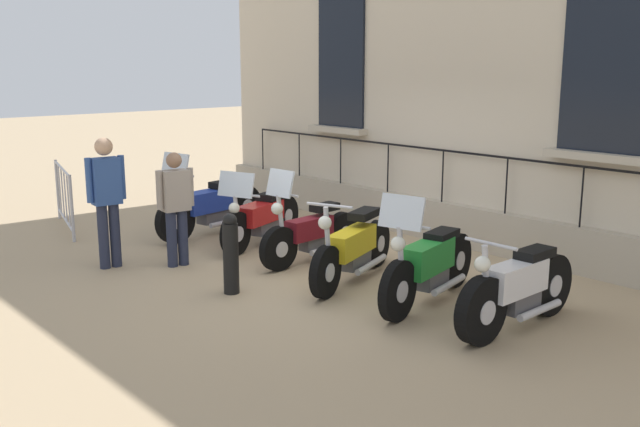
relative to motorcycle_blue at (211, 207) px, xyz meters
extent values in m
plane|color=tan|center=(0.09, 2.77, -0.45)|extent=(60.00, 60.00, 0.00)
cube|color=beige|center=(-2.81, 2.77, 2.94)|extent=(0.60, 10.80, 6.77)
cube|color=#B1A48F|center=(-2.43, 2.77, -0.13)|extent=(0.20, 10.80, 0.63)
cube|color=black|center=(-2.49, 5.14, 2.31)|extent=(0.06, 1.11, 2.29)
cube|color=#BCAE97|center=(-2.41, 5.14, 1.11)|extent=(0.24, 1.31, 0.10)
cube|color=black|center=(-2.49, 0.39, 2.31)|extent=(0.06, 1.11, 2.29)
cube|color=#BCAE97|center=(-2.41, 0.39, 1.11)|extent=(0.24, 1.31, 0.10)
cube|color=black|center=(-2.39, 2.77, 0.97)|extent=(0.03, 9.08, 0.03)
cylinder|color=black|center=(-2.39, -1.77, 0.58)|extent=(0.02, 0.02, 0.79)
cylinder|color=black|center=(-2.39, -0.64, 0.58)|extent=(0.02, 0.02, 0.79)
cylinder|color=black|center=(-2.39, 0.50, 0.58)|extent=(0.02, 0.02, 0.79)
cylinder|color=black|center=(-2.39, 1.63, 0.58)|extent=(0.02, 0.02, 0.79)
cylinder|color=black|center=(-2.39, 2.77, 0.58)|extent=(0.02, 0.02, 0.79)
cylinder|color=black|center=(-2.39, 3.90, 0.58)|extent=(0.02, 0.02, 0.79)
cylinder|color=black|center=(-2.39, 5.03, 0.58)|extent=(0.02, 0.02, 0.79)
cylinder|color=black|center=(0.72, 0.12, -0.10)|extent=(0.70, 0.26, 0.69)
cylinder|color=silver|center=(0.72, 0.12, -0.10)|extent=(0.27, 0.20, 0.24)
cylinder|color=black|center=(-0.76, -0.13, -0.10)|extent=(0.70, 0.26, 0.69)
cylinder|color=silver|center=(-0.76, -0.13, -0.10)|extent=(0.27, 0.20, 0.24)
cube|color=#1E389E|center=(0.03, 0.00, 0.10)|extent=(0.95, 0.45, 0.33)
cube|color=#4C4C51|center=(-0.07, -0.02, -0.14)|extent=(0.58, 0.33, 0.24)
cube|color=black|center=(-0.34, -0.06, 0.33)|extent=(0.55, 0.36, 0.10)
cylinder|color=silver|center=(0.67, 0.11, 0.25)|extent=(0.17, 0.09, 0.72)
cylinder|color=silver|center=(0.62, 0.10, 0.61)|extent=(0.15, 0.66, 0.04)
sphere|color=white|center=(0.73, 0.12, 0.43)|extent=(0.16, 0.16, 0.16)
cylinder|color=silver|center=(-0.27, 0.12, -0.26)|extent=(0.82, 0.22, 0.08)
cube|color=silver|center=(0.68, 0.11, 0.76)|extent=(0.21, 0.56, 0.36)
cylinder|color=black|center=(0.43, 1.32, -0.13)|extent=(0.64, 0.32, 0.64)
cylinder|color=silver|center=(0.43, 1.32, -0.13)|extent=(0.25, 0.20, 0.22)
cylinder|color=black|center=(-0.87, 0.84, -0.13)|extent=(0.64, 0.32, 0.64)
cylinder|color=silver|center=(-0.87, 0.84, -0.13)|extent=(0.25, 0.20, 0.22)
cube|color=red|center=(-0.17, 1.10, 0.06)|extent=(0.93, 0.60, 0.29)
cube|color=#4C4C51|center=(-0.26, 1.06, -0.16)|extent=(0.58, 0.42, 0.22)
cube|color=black|center=(-0.50, 0.97, 0.26)|extent=(0.56, 0.44, 0.10)
cylinder|color=silver|center=(0.39, 1.30, 0.15)|extent=(0.17, 0.11, 0.57)
cylinder|color=silver|center=(0.34, 1.28, 0.43)|extent=(0.28, 0.67, 0.04)
sphere|color=white|center=(0.45, 1.32, 0.25)|extent=(0.16, 0.16, 0.16)
cylinder|color=silver|center=(-0.48, 1.17, -0.27)|extent=(0.77, 0.35, 0.08)
cube|color=silver|center=(0.39, 1.30, 0.58)|extent=(0.31, 0.58, 0.36)
cylinder|color=black|center=(0.44, 2.33, -0.15)|extent=(0.61, 0.17, 0.60)
cylinder|color=silver|center=(0.44, 2.33, -0.15)|extent=(0.22, 0.16, 0.21)
cylinder|color=black|center=(-0.82, 2.22, -0.15)|extent=(0.61, 0.17, 0.60)
cylinder|color=silver|center=(-0.82, 2.22, -0.15)|extent=(0.22, 0.16, 0.21)
cube|color=maroon|center=(-0.14, 2.28, 0.03)|extent=(0.75, 0.30, 0.28)
cube|color=#4C4C51|center=(-0.24, 2.27, -0.18)|extent=(0.46, 0.23, 0.21)
cube|color=black|center=(-0.44, 2.25, 0.28)|extent=(0.43, 0.25, 0.10)
cylinder|color=silver|center=(0.39, 2.32, 0.22)|extent=(0.16, 0.07, 0.73)
cylinder|color=silver|center=(0.34, 2.32, 0.58)|extent=(0.08, 0.54, 0.04)
sphere|color=white|center=(0.46, 2.33, 0.40)|extent=(0.16, 0.16, 0.16)
cylinder|color=silver|center=(-0.38, 2.39, -0.28)|extent=(0.67, 0.14, 0.08)
cube|color=silver|center=(0.40, 2.32, 0.73)|extent=(0.16, 0.45, 0.36)
cylinder|color=black|center=(0.73, 3.57, -0.13)|extent=(0.63, 0.33, 0.63)
cylinder|color=silver|center=(0.73, 3.57, -0.13)|extent=(0.25, 0.20, 0.22)
cylinder|color=black|center=(-0.70, 3.03, -0.13)|extent=(0.63, 0.33, 0.63)
cylinder|color=silver|center=(-0.70, 3.03, -0.13)|extent=(0.25, 0.20, 0.22)
cube|color=gold|center=(0.06, 3.32, 0.07)|extent=(0.97, 0.58, 0.31)
cube|color=#4C4C51|center=(-0.04, 3.28, -0.16)|extent=(0.60, 0.40, 0.22)
cube|color=black|center=(-0.29, 3.19, 0.36)|extent=(0.58, 0.41, 0.10)
cylinder|color=silver|center=(0.68, 3.55, 0.26)|extent=(0.17, 0.11, 0.79)
cylinder|color=silver|center=(0.63, 3.54, 0.65)|extent=(0.24, 0.57, 0.04)
sphere|color=white|center=(0.74, 3.58, 0.47)|extent=(0.16, 0.16, 0.16)
cylinder|color=silver|center=(-0.26, 3.36, -0.27)|extent=(0.82, 0.37, 0.08)
cylinder|color=black|center=(0.65, 4.65, -0.11)|extent=(0.68, 0.26, 0.67)
cylinder|color=silver|center=(0.65, 4.65, -0.11)|extent=(0.26, 0.18, 0.24)
cylinder|color=black|center=(-0.78, 4.31, -0.11)|extent=(0.68, 0.26, 0.67)
cylinder|color=silver|center=(-0.78, 4.31, -0.11)|extent=(0.26, 0.18, 0.24)
cube|color=#1E842D|center=(-0.01, 4.49, 0.10)|extent=(0.89, 0.47, 0.35)
cube|color=#4C4C51|center=(-0.11, 4.47, -0.15)|extent=(0.55, 0.33, 0.24)
cube|color=black|center=(-0.35, 4.41, 0.30)|extent=(0.52, 0.35, 0.10)
cylinder|color=silver|center=(0.61, 4.64, 0.24)|extent=(0.17, 0.09, 0.71)
cylinder|color=silver|center=(0.56, 4.62, 0.59)|extent=(0.17, 0.61, 0.04)
sphere|color=white|center=(0.67, 4.65, 0.41)|extent=(0.16, 0.16, 0.16)
cylinder|color=silver|center=(-0.31, 4.58, -0.26)|extent=(0.76, 0.25, 0.08)
cube|color=silver|center=(0.62, 4.64, 0.74)|extent=(0.23, 0.52, 0.36)
cylinder|color=black|center=(0.52, 5.62, -0.10)|extent=(0.69, 0.15, 0.69)
cylinder|color=silver|center=(0.52, 5.62, -0.10)|extent=(0.24, 0.17, 0.24)
cylinder|color=black|center=(-0.74, 5.61, -0.10)|extent=(0.69, 0.15, 0.69)
cylinder|color=silver|center=(-0.74, 5.61, -0.10)|extent=(0.24, 0.17, 0.24)
cube|color=silver|center=(-0.06, 5.62, 0.10)|extent=(0.82, 0.27, 0.33)
cube|color=#4C4C51|center=(-0.16, 5.62, -0.14)|extent=(0.50, 0.22, 0.24)
cube|color=black|center=(-0.40, 5.62, 0.31)|extent=(0.46, 0.24, 0.10)
cylinder|color=silver|center=(0.47, 5.62, 0.23)|extent=(0.16, 0.06, 0.67)
cylinder|color=silver|center=(0.42, 5.62, 0.56)|extent=(0.04, 0.59, 0.04)
sphere|color=white|center=(0.54, 5.62, 0.38)|extent=(0.16, 0.16, 0.16)
cylinder|color=silver|center=(-0.32, 5.76, -0.26)|extent=(0.74, 0.09, 0.08)
cylinder|color=#B7B7BF|center=(1.38, -2.79, 0.08)|extent=(0.05, 0.05, 1.05)
cylinder|color=#B7B7BF|center=(1.87, -0.98, 0.08)|extent=(0.05, 0.05, 1.05)
cylinder|color=#B7B7BF|center=(1.62, -1.88, 0.57)|extent=(0.53, 1.81, 0.04)
cylinder|color=#B7B7BF|center=(1.62, -1.88, -0.30)|extent=(0.53, 1.81, 0.04)
cylinder|color=#B7B7BF|center=(1.47, -2.43, 0.15)|extent=(0.02, 0.02, 0.87)
cylinder|color=#B7B7BF|center=(1.57, -2.06, 0.15)|extent=(0.02, 0.02, 0.87)
cylinder|color=#B7B7BF|center=(1.67, -1.70, 0.15)|extent=(0.02, 0.02, 0.87)
cylinder|color=#B7B7BF|center=(1.77, -1.34, 0.15)|extent=(0.02, 0.02, 0.87)
cylinder|color=black|center=(1.45, 2.69, -0.02)|extent=(0.19, 0.19, 0.86)
sphere|color=black|center=(1.45, 2.69, 0.45)|extent=(0.17, 0.17, 0.17)
cylinder|color=#23283D|center=(1.41, 1.22, -0.06)|extent=(0.14, 0.14, 0.77)
cylinder|color=#23283D|center=(1.25, 1.24, -0.06)|extent=(0.14, 0.14, 0.77)
cube|color=gray|center=(1.33, 1.23, 0.60)|extent=(0.38, 0.26, 0.55)
sphere|color=#8C664C|center=(1.33, 1.23, 1.00)|extent=(0.21, 0.21, 0.21)
cylinder|color=gray|center=(1.55, 1.20, 0.62)|extent=(0.09, 0.09, 0.52)
cylinder|color=gray|center=(1.11, 1.25, 0.62)|extent=(0.09, 0.09, 0.52)
cylinder|color=#23283D|center=(1.98, 0.70, -0.01)|extent=(0.14, 0.14, 0.87)
cylinder|color=#23283D|center=(2.13, 0.69, -0.01)|extent=(0.14, 0.14, 0.87)
cube|color=#2D4C8C|center=(2.05, 0.69, 0.74)|extent=(0.38, 0.25, 0.62)
sphere|color=tan|center=(2.05, 0.69, 1.20)|extent=(0.24, 0.24, 0.24)
cylinder|color=#2D4C8C|center=(1.84, 0.71, 0.77)|extent=(0.09, 0.09, 0.59)
cylinder|color=#2D4C8C|center=(2.27, 0.68, 0.77)|extent=(0.09, 0.09, 0.59)
camera|label=1|loc=(6.05, 9.50, 2.28)|focal=39.76mm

